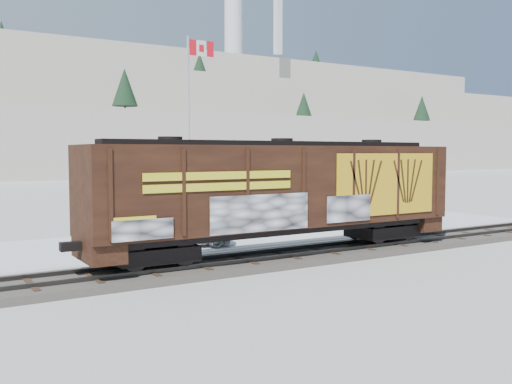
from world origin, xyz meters
TOP-DOWN VIEW (x-y plane):
  - ground at (0.00, 0.00)m, footprint 500.00×500.00m
  - rail_track at (0.00, 0.00)m, footprint 50.00×3.40m
  - parking_strip at (0.00, 7.50)m, footprint 40.00×8.00m
  - hopper_railcar at (-2.02, -0.01)m, footprint 16.59×3.06m
  - flagpole at (0.45, 14.14)m, footprint 2.30×0.90m
  - car_silver at (-4.15, 5.56)m, footprint 5.45×3.74m
  - car_white at (3.98, 6.95)m, footprint 4.84×2.27m
  - car_dark at (11.41, 6.31)m, footprint 5.28×2.85m

SIDE VIEW (x-z plane):
  - ground at x=0.00m, z-range 0.00..0.00m
  - parking_strip at x=0.00m, z-range 0.00..0.03m
  - rail_track at x=0.00m, z-range -0.07..0.36m
  - car_dark at x=11.41m, z-range 0.03..1.48m
  - car_white at x=3.98m, z-range 0.03..1.56m
  - car_silver at x=-4.15m, z-range 0.03..1.75m
  - hopper_railcar at x=-2.02m, z-range 0.68..5.27m
  - flagpole at x=0.45m, z-range -1.53..10.45m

